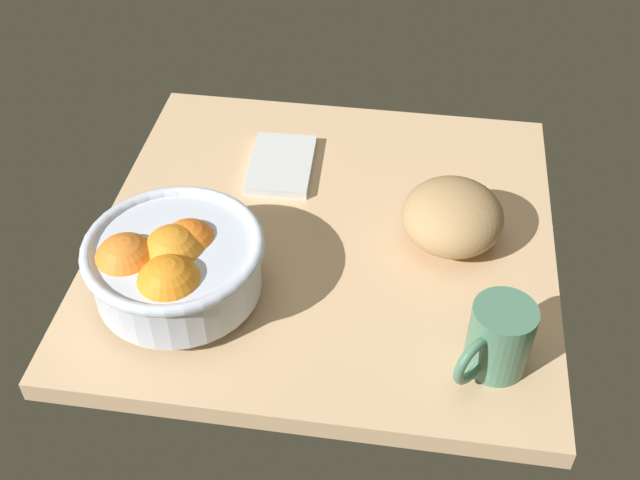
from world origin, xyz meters
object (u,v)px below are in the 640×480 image
(napkin_folded, at_px, (281,165))
(mug, at_px, (498,339))
(bread_loaf, at_px, (452,216))
(fruit_bowl, at_px, (172,264))

(napkin_folded, height_order, mug, mug)
(napkin_folded, bearing_deg, bread_loaf, -115.83)
(bread_loaf, bearing_deg, mug, -165.04)
(mug, bearing_deg, fruit_bowl, 82.84)
(fruit_bowl, bearing_deg, napkin_folded, -16.11)
(fruit_bowl, relative_size, napkin_folded, 1.57)
(bread_loaf, distance_m, mug, 0.22)
(fruit_bowl, height_order, mug, fruit_bowl)
(mug, bearing_deg, napkin_folded, 43.24)
(fruit_bowl, xyz_separation_m, mug, (-0.05, -0.41, -0.01))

